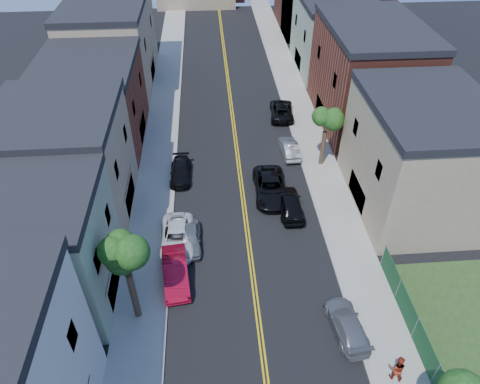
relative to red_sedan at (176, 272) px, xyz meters
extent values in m
cube|color=gray|center=(-2.40, 23.12, -0.73)|extent=(3.20, 100.00, 0.15)
cube|color=gray|center=(13.40, 23.12, -0.73)|extent=(3.20, 100.00, 0.15)
cube|color=gray|center=(-0.65, 23.12, -0.73)|extent=(0.30, 100.00, 0.15)
cube|color=gray|center=(11.65, 23.12, -0.73)|extent=(0.30, 100.00, 0.15)
cube|color=gray|center=(-8.50, -0.88, 3.44)|extent=(9.00, 8.00, 8.50)
cube|color=#998466|center=(-8.50, 8.12, 3.69)|extent=(9.00, 10.00, 9.00)
cube|color=brown|center=(-8.50, 19.12, 3.19)|extent=(9.00, 12.00, 8.00)
cube|color=#998466|center=(-8.50, 33.12, 3.94)|extent=(9.00, 16.00, 9.50)
cube|color=#998466|center=(19.50, 7.12, 3.69)|extent=(9.00, 12.00, 9.00)
cube|color=brown|center=(19.50, 21.12, 4.19)|extent=(9.00, 14.00, 10.00)
cube|color=gray|center=(19.50, 35.12, 3.44)|extent=(9.00, 12.00, 8.50)
cube|color=#143F1E|center=(15.00, -7.38, 0.29)|extent=(0.04, 15.00, 1.90)
cylinder|color=#3C2D1E|center=(-2.40, -2.88, 1.32)|extent=(0.44, 0.44, 3.96)
sphere|color=#103D11|center=(-2.40, -2.88, 5.64)|extent=(5.20, 5.20, 5.20)
sphere|color=#103D11|center=(-1.88, -3.27, 6.68)|extent=(3.90, 3.90, 3.90)
sphere|color=#103D11|center=(-2.92, -2.36, 5.12)|extent=(3.64, 3.64, 3.64)
cylinder|color=#3C2D1E|center=(13.40, 13.12, 1.10)|extent=(0.44, 0.44, 3.52)
sphere|color=#103D11|center=(13.40, 13.12, 4.84)|extent=(4.40, 4.40, 4.40)
sphere|color=#103D11|center=(13.84, 12.79, 5.72)|extent=(3.30, 3.30, 3.30)
sphere|color=#103D11|center=(12.96, 13.56, 4.40)|extent=(3.08, 3.08, 3.08)
imported|color=#B10B26|center=(0.00, 0.00, 0.00)|extent=(2.23, 5.06, 1.61)
imported|color=silver|center=(0.00, 3.48, -0.07)|extent=(2.49, 5.34, 1.48)
imported|color=slate|center=(0.98, 3.36, -0.11)|extent=(1.74, 4.12, 1.39)
imported|color=black|center=(0.00, 12.08, -0.15)|extent=(1.89, 4.52, 1.31)
imported|color=slate|center=(11.00, -5.03, -0.14)|extent=(2.35, 4.78, 1.34)
imported|color=black|center=(9.30, 6.65, 0.01)|extent=(1.97, 4.80, 1.63)
imported|color=#929598|center=(10.65, 15.07, -0.11)|extent=(1.67, 4.29, 1.39)
imported|color=black|center=(11.00, 22.67, -0.07)|extent=(2.95, 5.52, 1.48)
imported|color=black|center=(7.93, 8.95, 0.02)|extent=(2.85, 5.98, 1.65)
imported|color=maroon|center=(12.95, -8.37, 0.33)|extent=(1.18, 1.07, 1.98)
camera|label=1|loc=(2.98, -20.58, 24.05)|focal=32.81mm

